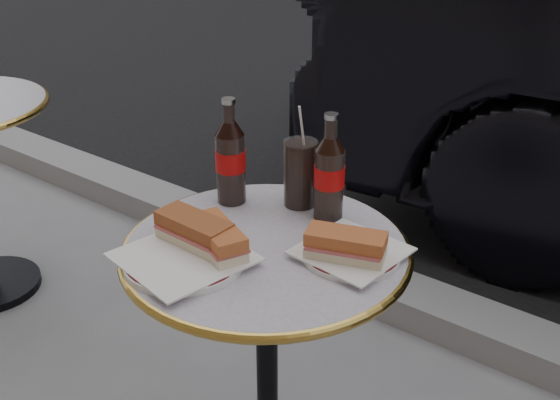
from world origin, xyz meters
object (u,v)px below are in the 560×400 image
Objects in this scene: bistro_table at (267,379)px; cola_glass at (300,173)px; plate_right at (351,254)px; cola_bottle_right at (330,167)px; plate_left at (184,260)px; cola_bottle_left at (230,151)px.

cola_glass is (-0.05, 0.20, 0.45)m from bistro_table.
plate_right is 0.21m from cola_bottle_right.
cola_glass is at bearing 171.08° from cola_bottle_right.
cola_bottle_left reaches higher than plate_left.
cola_bottle_left is at bearing -163.06° from cola_bottle_right.
cola_bottle_right is at bearing 70.14° from plate_left.
cola_bottle_left reaches higher than bistro_table.
cola_glass is (-0.22, 0.13, 0.08)m from plate_right.
plate_right is (0.17, 0.07, 0.37)m from bistro_table.
plate_right is 1.28× the size of cola_glass.
bistro_table is 0.41m from plate_left.
cola_glass is at bearing 105.07° from bistro_table.
cola_glass reaches higher than plate_left.
plate_right is 0.27m from cola_glass.
plate_left is at bearing -109.86° from cola_bottle_right.
plate_left is at bearing -119.34° from bistro_table.
plate_left is at bearing -95.57° from cola_glass.
bistro_table is 0.53m from cola_bottle_right.
plate_left is at bearing -68.89° from cola_bottle_left.
plate_right is 0.82× the size of cola_bottle_right.
cola_bottle_left is 1.02× the size of cola_bottle_right.
cola_bottle_left reaches higher than cola_glass.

